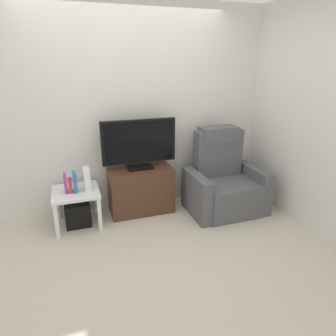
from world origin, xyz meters
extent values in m
plane|color=beige|center=(0.00, 0.00, 0.00)|extent=(6.40, 6.40, 0.00)
cube|color=silver|center=(0.00, 1.13, 1.30)|extent=(6.40, 0.06, 2.60)
cube|color=silver|center=(1.88, 0.00, 1.30)|extent=(0.06, 4.48, 2.60)
cube|color=#4C2D1E|center=(0.08, 0.87, 0.30)|extent=(0.81, 0.41, 0.59)
cube|color=black|center=(0.08, 0.67, 0.42)|extent=(0.75, 0.02, 0.02)
cube|color=black|center=(0.08, 0.72, 0.45)|extent=(0.34, 0.11, 0.04)
cube|color=black|center=(0.08, 0.89, 0.61)|extent=(0.32, 0.20, 0.03)
cube|color=black|center=(0.08, 0.89, 0.65)|extent=(0.06, 0.04, 0.05)
cube|color=black|center=(0.08, 0.89, 0.95)|extent=(0.94, 0.05, 0.55)
cube|color=black|center=(0.08, 0.86, 0.95)|extent=(0.86, 0.01, 0.49)
cube|color=#515156|center=(1.14, 0.52, 0.21)|extent=(0.70, 0.72, 0.42)
cube|color=#515156|center=(1.14, 0.79, 0.73)|extent=(0.64, 0.20, 0.62)
cube|color=#515156|center=(1.14, 0.81, 0.98)|extent=(0.50, 0.26, 0.20)
cube|color=#515156|center=(0.72, 0.52, 0.28)|extent=(0.14, 0.68, 0.56)
cube|color=#515156|center=(1.56, 0.52, 0.28)|extent=(0.14, 0.68, 0.56)
cube|color=white|center=(-0.74, 0.78, 0.43)|extent=(0.54, 0.54, 0.04)
cube|color=white|center=(-0.98, 0.54, 0.20)|extent=(0.04, 0.04, 0.41)
cube|color=white|center=(-0.50, 0.54, 0.20)|extent=(0.04, 0.04, 0.41)
cube|color=white|center=(-0.98, 1.02, 0.20)|extent=(0.04, 0.04, 0.41)
cube|color=white|center=(-0.50, 1.02, 0.20)|extent=(0.04, 0.04, 0.41)
cube|color=black|center=(-0.74, 0.78, 0.15)|extent=(0.30, 0.30, 0.30)
cube|color=purple|center=(-0.84, 0.76, 0.56)|extent=(0.03, 0.11, 0.24)
cube|color=red|center=(-0.79, 0.76, 0.53)|extent=(0.04, 0.11, 0.17)
cube|color=#3366B2|center=(-0.73, 0.76, 0.56)|extent=(0.04, 0.14, 0.24)
cube|color=white|center=(-0.59, 0.79, 0.57)|extent=(0.07, 0.20, 0.26)
camera|label=1|loc=(-0.76, -2.67, 1.89)|focal=32.20mm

